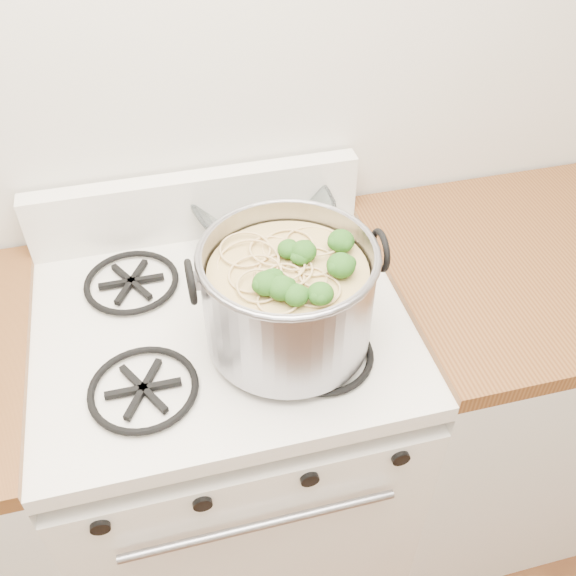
{
  "coord_description": "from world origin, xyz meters",
  "views": [
    {
      "loc": [
        -0.09,
        0.34,
        1.85
      ],
      "look_at": [
        0.12,
        1.17,
        1.05
      ],
      "focal_mm": 40.0,
      "sensor_mm": 36.0,
      "label": 1
    }
  ],
  "objects_px": {
    "gas_range": "(234,447)",
    "spatula": "(287,274)",
    "glass_bowl": "(261,216)",
    "stock_pot": "(288,297)"
  },
  "relations": [
    {
      "from": "gas_range",
      "to": "spatula",
      "type": "bearing_deg",
      "value": 24.49
    },
    {
      "from": "spatula",
      "to": "glass_bowl",
      "type": "xyz_separation_m",
      "value": [
        -0.01,
        0.21,
        0.0
      ]
    },
    {
      "from": "gas_range",
      "to": "glass_bowl",
      "type": "relative_size",
      "value": 7.18
    },
    {
      "from": "gas_range",
      "to": "stock_pot",
      "type": "bearing_deg",
      "value": -38.11
    },
    {
      "from": "gas_range",
      "to": "spatula",
      "type": "xyz_separation_m",
      "value": [
        0.16,
        0.07,
        0.5
      ]
    },
    {
      "from": "stock_pot",
      "to": "glass_bowl",
      "type": "bearing_deg",
      "value": 85.75
    },
    {
      "from": "gas_range",
      "to": "spatula",
      "type": "height_order",
      "value": "spatula"
    },
    {
      "from": "glass_bowl",
      "to": "spatula",
      "type": "bearing_deg",
      "value": -86.79
    },
    {
      "from": "gas_range",
      "to": "glass_bowl",
      "type": "height_order",
      "value": "glass_bowl"
    },
    {
      "from": "spatula",
      "to": "glass_bowl",
      "type": "relative_size",
      "value": 2.41
    }
  ]
}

